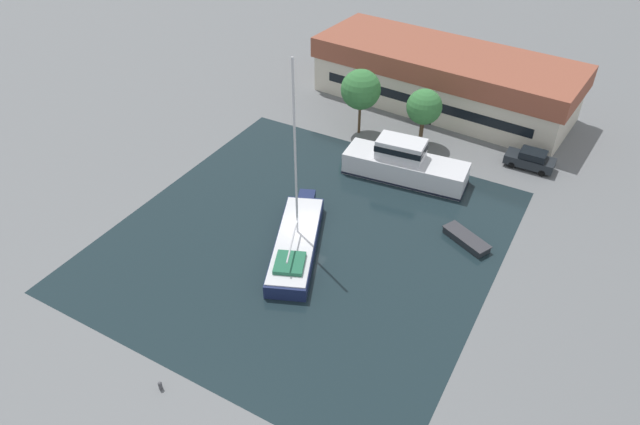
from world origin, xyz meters
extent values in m
plane|color=slate|center=(0.00, 0.00, 0.00)|extent=(440.00, 440.00, 0.00)
cube|color=#19282D|center=(0.00, 0.00, 0.00)|extent=(27.84, 29.16, 0.01)
cube|color=beige|center=(1.22, 26.52, 1.93)|extent=(27.25, 11.84, 3.85)
cube|color=brown|center=(1.22, 26.52, 4.91)|extent=(28.06, 12.19, 2.12)
cube|color=black|center=(0.79, 21.77, 1.35)|extent=(2.40, 0.28, 2.70)
cube|color=black|center=(0.80, 21.78, 2.12)|extent=(22.44, 2.06, 0.96)
cylinder|color=brown|center=(-3.71, 16.68, 1.59)|extent=(0.26, 0.26, 3.19)
sphere|color=#387A3D|center=(-3.71, 16.68, 4.62)|extent=(3.83, 3.83, 3.83)
cylinder|color=brown|center=(2.41, 17.57, 1.35)|extent=(0.39, 0.39, 2.71)
sphere|color=#387A3D|center=(2.41, 17.57, 3.95)|extent=(3.32, 3.32, 3.32)
cube|color=#1E2328|center=(12.52, 18.48, 0.69)|extent=(4.32, 1.89, 0.82)
cube|color=black|center=(12.70, 18.47, 1.41)|extent=(2.25, 1.65, 0.63)
cube|color=black|center=(11.56, 18.48, 1.38)|extent=(0.05, 1.49, 0.50)
cylinder|color=black|center=(11.18, 17.65, 0.30)|extent=(0.60, 0.20, 0.60)
cylinder|color=black|center=(11.19, 19.32, 0.30)|extent=(0.60, 0.20, 0.60)
cylinder|color=black|center=(13.86, 17.63, 0.30)|extent=(0.60, 0.20, 0.60)
cylinder|color=black|center=(13.87, 19.30, 0.30)|extent=(0.60, 0.20, 0.60)
cube|color=#19234C|center=(0.08, -1.57, 0.54)|extent=(6.70, 10.78, 1.07)
cube|color=#19234C|center=(-2.15, 3.81, 0.54)|extent=(1.67, 1.61, 1.07)
cube|color=silver|center=(0.08, -1.57, 1.12)|extent=(6.43, 10.34, 0.08)
cylinder|color=silver|center=(-0.22, -0.85, 7.97)|extent=(0.16, 0.16, 13.62)
cylinder|color=silver|center=(0.69, -3.02, 2.26)|extent=(1.92, 4.39, 0.12)
cube|color=#236647|center=(1.19, -4.23, 1.31)|extent=(2.76, 2.91, 0.30)
cube|color=silver|center=(3.35, 11.40, 1.00)|extent=(10.92, 4.24, 1.99)
cube|color=black|center=(3.35, 11.40, 0.15)|extent=(11.03, 4.31, 0.18)
cube|color=silver|center=(2.82, 11.35, 2.83)|extent=(4.25, 2.70, 1.68)
cube|color=black|center=(2.82, 11.35, 3.00)|extent=(4.34, 2.77, 0.54)
cube|color=#23282D|center=(10.87, 5.52, 0.26)|extent=(3.94, 2.82, 0.52)
cube|color=#333338|center=(10.87, 5.52, 0.56)|extent=(4.11, 2.96, 0.08)
cylinder|color=#47474C|center=(-0.44, -15.84, 0.21)|extent=(0.22, 0.22, 0.41)
sphere|color=#47474C|center=(-0.44, -15.84, 0.48)|extent=(0.24, 0.24, 0.24)
camera|label=1|loc=(17.39, -28.72, 28.22)|focal=32.00mm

